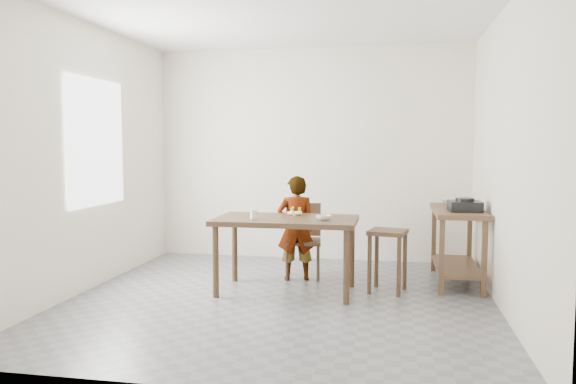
% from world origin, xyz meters
% --- Properties ---
extents(floor, '(4.00, 4.00, 0.04)m').
position_xyz_m(floor, '(0.00, 0.00, -0.02)').
color(floor, slate).
rests_on(floor, ground).
extents(ceiling, '(4.00, 4.00, 0.04)m').
position_xyz_m(ceiling, '(0.00, 0.00, 2.72)').
color(ceiling, white).
rests_on(ceiling, wall_back).
extents(wall_back, '(4.00, 0.04, 2.70)m').
position_xyz_m(wall_back, '(0.00, 2.02, 1.35)').
color(wall_back, '#EEE5D0').
rests_on(wall_back, ground).
extents(wall_front, '(4.00, 0.04, 2.70)m').
position_xyz_m(wall_front, '(0.00, -2.02, 1.35)').
color(wall_front, '#EEE5D0').
rests_on(wall_front, ground).
extents(wall_left, '(0.04, 4.00, 2.70)m').
position_xyz_m(wall_left, '(-2.02, 0.00, 1.35)').
color(wall_left, '#EEE5D0').
rests_on(wall_left, ground).
extents(wall_right, '(0.04, 4.00, 2.70)m').
position_xyz_m(wall_right, '(2.02, 0.00, 1.35)').
color(wall_right, '#EEE5D0').
rests_on(wall_right, ground).
extents(window_pane, '(0.02, 1.10, 1.30)m').
position_xyz_m(window_pane, '(-1.97, 0.20, 1.50)').
color(window_pane, white).
rests_on(window_pane, wall_left).
extents(dining_table, '(1.40, 0.80, 0.75)m').
position_xyz_m(dining_table, '(0.00, 0.30, 0.38)').
color(dining_table, '#422D1C').
rests_on(dining_table, floor).
extents(prep_counter, '(0.50, 1.20, 0.80)m').
position_xyz_m(prep_counter, '(1.72, 1.00, 0.40)').
color(prep_counter, brown).
rests_on(prep_counter, floor).
extents(child, '(0.47, 0.36, 1.14)m').
position_xyz_m(child, '(0.01, 0.83, 0.57)').
color(child, silver).
rests_on(child, floor).
extents(dining_chair, '(0.44, 0.44, 0.82)m').
position_xyz_m(dining_chair, '(0.07, 0.94, 0.41)').
color(dining_chair, '#422D1C').
rests_on(dining_chair, floor).
extents(stool, '(0.42, 0.42, 0.63)m').
position_xyz_m(stool, '(1.00, 0.49, 0.31)').
color(stool, '#422D1C').
rests_on(stool, floor).
extents(glass_tumbler, '(0.09, 0.09, 0.09)m').
position_xyz_m(glass_tumbler, '(-0.30, 0.18, 0.79)').
color(glass_tumbler, white).
rests_on(glass_tumbler, dining_table).
extents(small_bowl, '(0.19, 0.19, 0.05)m').
position_xyz_m(small_bowl, '(0.39, 0.21, 0.77)').
color(small_bowl, silver).
rests_on(small_bowl, dining_table).
extents(banana, '(0.20, 0.16, 0.06)m').
position_xyz_m(banana, '(0.05, 0.49, 0.78)').
color(banana, '#D5C64B').
rests_on(banana, dining_table).
extents(serving_bowl, '(0.26, 0.26, 0.06)m').
position_xyz_m(serving_bowl, '(1.70, 1.44, 0.83)').
color(serving_bowl, silver).
rests_on(serving_bowl, prep_counter).
extents(gas_burner, '(0.33, 0.33, 0.10)m').
position_xyz_m(gas_burner, '(1.76, 0.78, 0.85)').
color(gas_burner, black).
rests_on(gas_burner, prep_counter).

